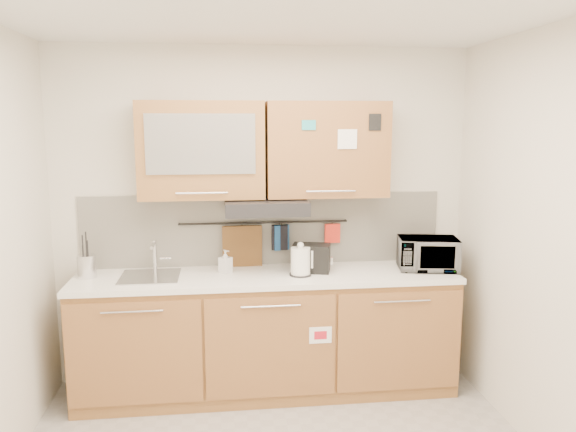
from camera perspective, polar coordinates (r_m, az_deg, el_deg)
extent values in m
plane|color=white|center=(2.90, -0.32, 20.81)|extent=(3.20, 3.20, 0.00)
plane|color=silver|center=(4.40, -2.51, -0.05)|extent=(3.20, 0.00, 3.20)
plane|color=silver|center=(3.49, 26.83, -3.63)|extent=(0.00, 3.00, 3.00)
cube|color=#A26639|center=(4.34, -2.12, -11.98)|extent=(2.80, 0.60, 0.88)
cube|color=black|center=(4.50, -2.09, -16.61)|extent=(2.80, 0.54, 0.10)
cube|color=#9E6138|center=(4.07, -15.31, -13.37)|extent=(0.91, 0.02, 0.74)
cylinder|color=silver|center=(3.94, -15.57, -9.35)|extent=(0.41, 0.01, 0.01)
cube|color=#9E6138|center=(4.04, -1.75, -13.21)|extent=(0.91, 0.02, 0.74)
cylinder|color=silver|center=(3.91, -1.74, -9.16)|extent=(0.41, 0.01, 0.01)
cube|color=#9E6138|center=(4.22, 11.28, -12.38)|extent=(0.91, 0.02, 0.74)
cylinder|color=silver|center=(4.09, 11.54, -8.48)|extent=(0.41, 0.01, 0.01)
cube|color=white|center=(4.18, -2.15, -6.17)|extent=(2.82, 0.62, 0.04)
cube|color=silver|center=(4.40, -2.49, -1.36)|extent=(2.80, 0.02, 0.56)
cube|color=#A26639|center=(4.16, -8.76, 6.64)|extent=(0.90, 0.35, 0.70)
cube|color=silver|center=(3.97, -8.87, 7.23)|extent=(0.76, 0.02, 0.42)
cube|color=#9E6138|center=(4.23, 3.89, 6.78)|extent=(0.90, 0.35, 0.70)
cube|color=white|center=(4.07, 6.05, 7.77)|extent=(0.14, 0.00, 0.14)
cube|color=black|center=(4.13, -2.26, 1.02)|extent=(0.60, 0.46, 0.10)
cube|color=silver|center=(4.21, -13.84, -6.13)|extent=(0.42, 0.40, 0.03)
cylinder|color=silver|center=(4.33, -13.39, -3.97)|extent=(0.03, 0.03, 0.24)
cylinder|color=silver|center=(4.23, -13.56, -2.90)|extent=(0.02, 0.18, 0.02)
cylinder|color=black|center=(4.36, -2.46, -0.67)|extent=(1.30, 0.02, 0.02)
cylinder|color=silver|center=(4.32, -19.76, -4.82)|extent=(0.16, 0.16, 0.17)
cylinder|color=black|center=(4.32, -20.07, -3.86)|extent=(0.01, 0.01, 0.31)
cylinder|color=black|center=(4.29, -19.63, -4.16)|extent=(0.01, 0.01, 0.28)
cylinder|color=black|center=(4.32, -19.76, -3.68)|extent=(0.01, 0.01, 0.33)
cylinder|color=black|center=(4.29, -20.07, -4.39)|extent=(0.01, 0.01, 0.24)
cylinder|color=white|center=(4.12, 1.27, -4.64)|extent=(0.17, 0.17, 0.21)
sphere|color=white|center=(4.09, 1.28, -2.98)|extent=(0.05, 0.05, 0.05)
cube|color=white|center=(4.15, 2.42, -4.40)|extent=(0.03, 0.03, 0.13)
cylinder|color=black|center=(4.14, 1.27, -5.94)|extent=(0.16, 0.16, 0.01)
cube|color=black|center=(4.22, 2.38, -4.28)|extent=(0.31, 0.23, 0.21)
cube|color=black|center=(4.20, 1.72, -2.98)|extent=(0.11, 0.14, 0.01)
cube|color=black|center=(4.19, 3.07, -3.02)|extent=(0.11, 0.14, 0.01)
imported|color=#999999|center=(4.41, 14.01, -3.73)|extent=(0.49, 0.37, 0.24)
imported|color=#999999|center=(4.22, -6.38, -4.59)|extent=(0.11, 0.11, 0.17)
cube|color=brown|center=(4.37, -4.66, -3.45)|extent=(0.31, 0.03, 0.38)
cube|color=navy|center=(4.38, -0.66, -2.20)|extent=(0.12, 0.06, 0.20)
cube|color=black|center=(4.37, -0.86, -2.20)|extent=(0.13, 0.04, 0.20)
cube|color=red|center=(4.43, 4.53, -1.77)|extent=(0.12, 0.02, 0.15)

